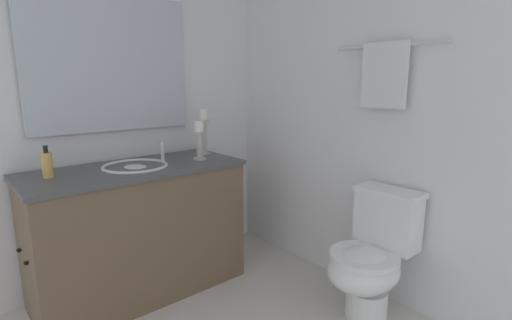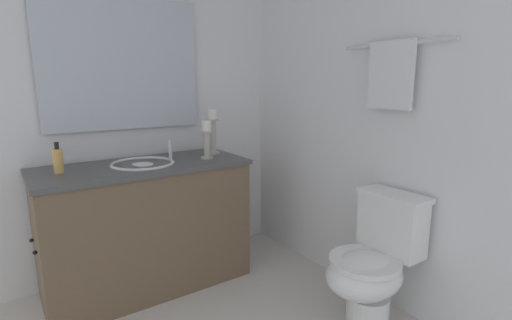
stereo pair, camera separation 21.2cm
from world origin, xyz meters
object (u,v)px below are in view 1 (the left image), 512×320
(towel_bar, at_px, (388,46))
(towel_near_vanity, at_px, (384,76))
(vanity_cabinet, at_px, (139,230))
(sink_basin, at_px, (136,173))
(candle_holder_short, at_px, (199,139))
(candle_holder_tall, at_px, (204,131))
(mirror, at_px, (111,63))
(soap_bottle, at_px, (47,165))
(toilet, at_px, (371,258))

(towel_bar, bearing_deg, towel_near_vanity, -90.00)
(vanity_cabinet, distance_m, towel_near_vanity, 1.79)
(sink_basin, xyz_separation_m, towel_near_vanity, (1.02, 1.09, 0.59))
(towel_near_vanity, bearing_deg, candle_holder_short, -144.66)
(candle_holder_tall, relative_size, towel_bar, 0.47)
(mirror, distance_m, candle_holder_tall, 0.75)
(soap_bottle, bearing_deg, toilet, 49.13)
(mirror, distance_m, candle_holder_short, 0.75)
(towel_bar, bearing_deg, mirror, -139.47)
(vanity_cabinet, xyz_separation_m, candle_holder_tall, (-0.05, 0.54, 0.59))
(sink_basin, distance_m, mirror, 0.73)
(sink_basin, distance_m, soap_bottle, 0.49)
(sink_basin, relative_size, towel_near_vanity, 1.07)
(sink_basin, relative_size, toilet, 0.54)
(candle_holder_tall, bearing_deg, soap_bottle, -89.81)
(sink_basin, distance_m, towel_bar, 1.69)
(mirror, bearing_deg, candle_holder_short, 49.94)
(towel_bar, bearing_deg, toilet, -62.36)
(toilet, height_order, towel_bar, towel_bar)
(mirror, xyz_separation_m, towel_bar, (1.30, 1.11, 0.08))
(candle_holder_short, bearing_deg, towel_bar, 36.06)
(soap_bottle, bearing_deg, vanity_cabinet, 84.62)
(sink_basin, distance_m, towel_near_vanity, 1.61)
(soap_bottle, height_order, towel_near_vanity, towel_near_vanity)
(vanity_cabinet, xyz_separation_m, soap_bottle, (-0.04, -0.48, 0.49))
(mirror, xyz_separation_m, towel_near_vanity, (1.30, 1.09, -0.08))
(sink_basin, height_order, candle_holder_tall, candle_holder_tall)
(vanity_cabinet, distance_m, toilet, 1.44)
(candle_holder_short, distance_m, towel_near_vanity, 1.23)
(vanity_cabinet, bearing_deg, sink_basin, 90.00)
(sink_basin, relative_size, mirror, 0.38)
(candle_holder_short, distance_m, soap_bottle, 0.91)
(mirror, bearing_deg, towel_near_vanity, 40.06)
(vanity_cabinet, relative_size, mirror, 1.26)
(candle_holder_short, height_order, soap_bottle, candle_holder_short)
(mirror, distance_m, soap_bottle, 0.77)
(candle_holder_short, height_order, towel_near_vanity, towel_near_vanity)
(soap_bottle, relative_size, towel_near_vanity, 0.48)
(candle_holder_short, relative_size, soap_bottle, 1.46)
(towel_near_vanity, bearing_deg, soap_bottle, -124.16)
(vanity_cabinet, relative_size, candle_holder_short, 5.02)
(mirror, xyz_separation_m, candle_holder_short, (0.36, 0.42, -0.50))
(mirror, height_order, toilet, mirror)
(sink_basin, height_order, towel_bar, towel_bar)
(candle_holder_tall, height_order, candle_holder_short, candle_holder_tall)
(mirror, bearing_deg, soap_bottle, -63.71)
(mirror, bearing_deg, candle_holder_tall, 66.84)
(sink_basin, bearing_deg, towel_bar, 47.43)
(mirror, bearing_deg, sink_basin, 0.20)
(vanity_cabinet, height_order, soap_bottle, soap_bottle)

